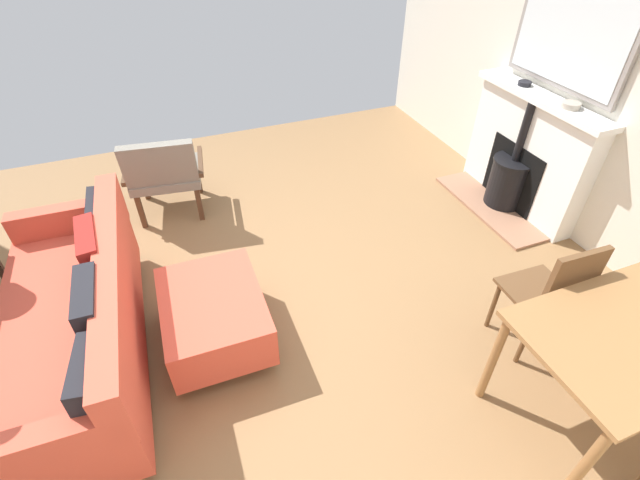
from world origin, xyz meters
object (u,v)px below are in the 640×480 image
Objects in this scene: armchair_accent at (164,171)px; dining_chair_near_fireplace at (553,292)px; dining_table at (635,342)px; mantel_bowl_near at (525,83)px; fireplace at (522,160)px; mantel_bowl_far at (571,105)px; sofa at (79,322)px; ottoman at (214,315)px.

dining_chair_near_fireplace is (-2.05, 2.45, 0.06)m from armchair_accent.
mantel_bowl_near is at bearing -115.35° from dining_table.
armchair_accent is (3.08, -1.00, -0.01)m from fireplace.
mantel_bowl_far is 0.18× the size of armchair_accent.
mantel_bowl_far is 0.16× the size of dining_chair_near_fireplace.
dining_chair_near_fireplace is (1.03, 1.45, 0.05)m from fireplace.
sofa is (3.78, 0.73, -0.73)m from mantel_bowl_near.
dining_chair_near_fireplace is (0.00, -0.51, -0.12)m from dining_table.
ottoman is at bearing 93.43° from armchair_accent.
sofa is at bearing -9.68° from ottoman.
mantel_bowl_far is 3.41m from armchair_accent.
fireplace is 3.23m from armchair_accent.
mantel_bowl_far is 3.13m from ottoman.
dining_table is (-2.05, 2.96, 0.18)m from armchair_accent.
fireplace is 3.80m from sofa.
ottoman is (2.99, 0.86, -0.85)m from mantel_bowl_near.
fireplace is at bearing -168.20° from ottoman.
fireplace is 9.58× the size of mantel_bowl_far.
fireplace is 1.53× the size of dining_chair_near_fireplace.
dining_table is at bearing 145.61° from ottoman.
dining_chair_near_fireplace is (1.04, 1.69, -0.57)m from mantel_bowl_near.
mantel_bowl_near is 2.07m from dining_chair_near_fireplace.
dining_chair_near_fireplace is at bearing 156.95° from ottoman.
mantel_bowl_far is 1.67m from dining_chair_near_fireplace.
armchair_accent is at bearing -50.19° from dining_chair_near_fireplace.
mantel_bowl_far is at bearing 90.00° from mantel_bowl_near.
armchair_accent is at bearing -22.59° from mantel_bowl_far.
mantel_bowl_far is (-0.00, 0.52, 0.00)m from mantel_bowl_near.
sofa reaches higher than dining_table.
mantel_bowl_near is 0.10× the size of dining_table.
sofa is (3.78, 0.21, -0.74)m from mantel_bowl_far.
sofa is 2.14× the size of dining_chair_near_fireplace.
armchair_accent is at bearing -18.08° from fireplace.
mantel_bowl_far is 3.86m from sofa.
sofa is (3.76, 0.49, -0.10)m from fireplace.
dining_table reaches higher than ottoman.
mantel_bowl_near is 0.80× the size of mantel_bowl_far.
fireplace reaches higher than ottoman.
sofa is 1.64× the size of dining_table.
fireplace is 3.05m from ottoman.
mantel_bowl_near reaches higher than armchair_accent.
sofa is at bearing 3.12° from mantel_bowl_far.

